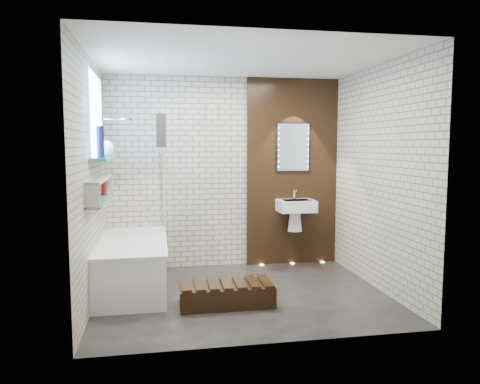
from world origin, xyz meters
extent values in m
plane|color=black|center=(0.00, 0.00, 0.00)|extent=(3.20, 3.20, 0.00)
cube|color=#BAAD94|center=(0.00, 1.30, 1.30)|extent=(3.20, 0.04, 2.60)
cube|color=#BAAD94|center=(0.00, -1.30, 1.30)|extent=(3.20, 0.04, 2.60)
cube|color=#BAAD94|center=(-1.60, 0.00, 1.30)|extent=(0.04, 2.60, 2.60)
cube|color=#BAAD94|center=(1.60, 0.00, 1.30)|extent=(0.04, 2.60, 2.60)
plane|color=white|center=(0.00, 0.00, 2.60)|extent=(3.20, 3.20, 0.00)
cube|color=black|center=(0.95, 1.27, 1.30)|extent=(1.30, 0.06, 2.60)
cube|color=#7FADE0|center=(-1.59, 0.35, 2.00)|extent=(0.03, 1.00, 0.90)
cube|color=teal|center=(-1.51, 0.35, 1.53)|extent=(0.18, 1.00, 0.04)
cube|color=teal|center=(-1.53, 0.15, 1.08)|extent=(0.14, 1.30, 0.03)
cube|color=#B2A899|center=(-1.53, 0.15, 1.32)|extent=(0.14, 1.30, 0.03)
cube|color=#B2A899|center=(-1.53, -0.48, 1.20)|extent=(0.14, 0.03, 0.26)
cube|color=#B2A899|center=(-1.53, 0.79, 1.20)|extent=(0.14, 0.03, 0.26)
cube|color=white|center=(-1.23, 0.45, 0.28)|extent=(0.75, 1.70, 0.55)
cube|color=white|center=(-1.23, 0.45, 0.57)|extent=(0.79, 1.74, 0.03)
cylinder|color=silver|center=(-1.08, 1.18, 0.64)|extent=(0.04, 0.04, 0.12)
cube|color=white|center=(-0.87, 0.89, 1.28)|extent=(0.01, 0.78, 1.40)
cube|color=black|center=(-0.87, 0.66, 1.85)|extent=(0.11, 0.30, 0.39)
cylinder|color=silver|center=(-1.30, 0.95, 2.00)|extent=(0.18, 0.18, 0.02)
cube|color=white|center=(0.95, 1.06, 0.85)|extent=(0.50, 0.36, 0.16)
cone|color=white|center=(0.95, 1.11, 0.63)|extent=(0.20, 0.20, 0.28)
cylinder|color=silver|center=(0.95, 1.16, 1.00)|extent=(0.03, 0.03, 0.14)
cube|color=black|center=(0.95, 1.24, 1.65)|extent=(0.50, 0.02, 0.70)
cube|color=silver|center=(0.95, 1.23, 1.65)|extent=(0.45, 0.01, 0.65)
cube|color=black|center=(-0.23, -0.30, 0.11)|extent=(0.99, 0.45, 0.22)
cylinder|color=#AC6C1A|center=(-1.53, -0.14, 1.15)|extent=(0.05, 0.05, 0.09)
cylinder|color=maroon|center=(-1.53, 0.53, 1.18)|extent=(0.06, 0.06, 0.16)
cylinder|color=#121434|center=(-1.50, 0.04, 1.71)|extent=(0.08, 0.08, 0.33)
sphere|color=white|center=(-1.50, 0.52, 1.64)|extent=(0.19, 0.19, 0.19)
cylinder|color=#FFD899|center=(0.50, 1.20, 0.01)|extent=(0.06, 0.06, 0.01)
cylinder|color=#FFD899|center=(0.95, 1.20, 0.01)|extent=(0.06, 0.06, 0.01)
cylinder|color=#FFD899|center=(1.40, 1.20, 0.01)|extent=(0.06, 0.06, 0.01)
camera|label=1|loc=(-0.92, -4.93, 1.68)|focal=34.21mm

